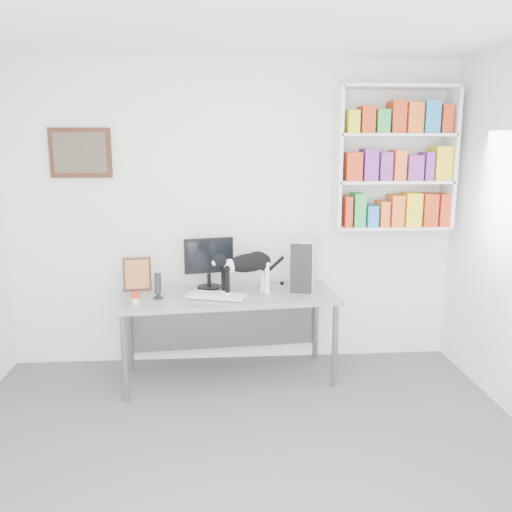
% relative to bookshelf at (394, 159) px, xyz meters
% --- Properties ---
extents(room, '(4.01, 4.01, 2.70)m').
position_rel_bookshelf_xyz_m(room, '(-1.40, -1.85, -0.50)').
color(room, '#525257').
rests_on(room, ground).
extents(bookshelf, '(1.03, 0.28, 1.24)m').
position_rel_bookshelf_xyz_m(bookshelf, '(0.00, 0.00, 0.00)').
color(bookshelf, silver).
rests_on(bookshelf, room).
extents(wall_art, '(0.52, 0.04, 0.42)m').
position_rel_bookshelf_xyz_m(wall_art, '(-2.70, 0.12, 0.05)').
color(wall_art, '#422315').
rests_on(wall_art, room).
extents(desk, '(1.84, 0.85, 0.74)m').
position_rel_bookshelf_xyz_m(desk, '(-1.46, -0.30, -1.48)').
color(desk, gray).
rests_on(desk, room).
extents(monitor, '(0.46, 0.29, 0.45)m').
position_rel_bookshelf_xyz_m(monitor, '(-1.62, -0.09, -0.88)').
color(monitor, black).
rests_on(monitor, desk).
extents(keyboard, '(0.51, 0.32, 0.04)m').
position_rel_bookshelf_xyz_m(keyboard, '(-1.56, -0.41, -1.09)').
color(keyboard, beige).
rests_on(keyboard, desk).
extents(pc_tower, '(0.29, 0.47, 0.43)m').
position_rel_bookshelf_xyz_m(pc_tower, '(-0.80, -0.14, -0.89)').
color(pc_tower, '#BBBAC0').
rests_on(pc_tower, desk).
extents(speaker, '(0.11, 0.11, 0.22)m').
position_rel_bookshelf_xyz_m(speaker, '(-2.03, -0.39, -1.00)').
color(speaker, black).
rests_on(speaker, desk).
extents(leaning_print, '(0.25, 0.13, 0.29)m').
position_rel_bookshelf_xyz_m(leaning_print, '(-2.23, -0.11, -0.96)').
color(leaning_print, '#422315').
rests_on(leaning_print, desk).
extents(soup_can, '(0.08, 0.08, 0.09)m').
position_rel_bookshelf_xyz_m(soup_can, '(-2.19, -0.53, -1.06)').
color(soup_can, red).
rests_on(soup_can, desk).
extents(cat, '(0.61, 0.40, 0.37)m').
position_rel_bookshelf_xyz_m(cat, '(-1.30, -0.35, -0.92)').
color(cat, black).
rests_on(cat, desk).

